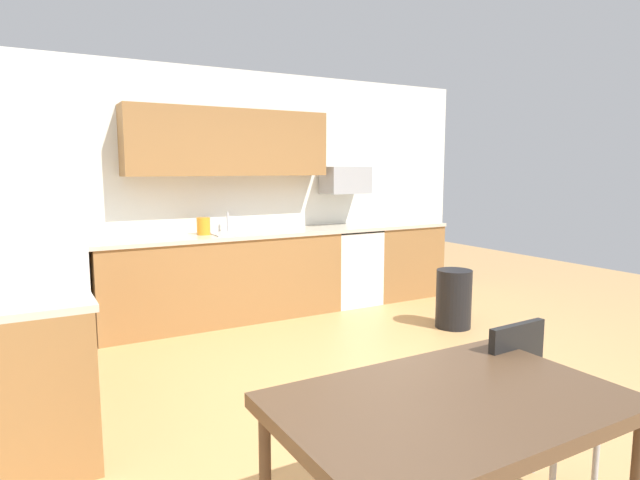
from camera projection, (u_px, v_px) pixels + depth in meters
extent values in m
plane|color=tan|center=(386.00, 388.00, 3.98)|extent=(12.00, 12.00, 0.00)
cube|color=silver|center=(249.00, 193.00, 6.09)|extent=(5.80, 0.10, 2.70)
cube|color=olive|center=(223.00, 280.00, 5.68)|extent=(2.60, 0.60, 0.90)
cube|color=olive|center=(400.00, 261.00, 6.85)|extent=(0.95, 0.60, 0.90)
cube|color=olive|center=(30.00, 350.00, 3.48)|extent=(0.60, 2.00, 0.90)
cube|color=beige|center=(261.00, 234.00, 5.84)|extent=(4.80, 0.64, 0.04)
cube|color=beige|center=(24.00, 280.00, 3.42)|extent=(0.64, 2.00, 0.04)
cube|color=olive|center=(229.00, 143.00, 5.68)|extent=(2.20, 0.34, 0.70)
cube|color=white|center=(37.00, 246.00, 4.70)|extent=(0.76, 0.70, 1.89)
cube|color=white|center=(349.00, 267.00, 6.47)|extent=(0.60, 0.60, 0.88)
cube|color=black|center=(349.00, 230.00, 6.41)|extent=(0.60, 0.60, 0.03)
cube|color=#9EA0A5|center=(345.00, 180.00, 6.41)|extent=(0.54, 0.36, 0.32)
cube|color=#A5A8AD|center=(234.00, 239.00, 5.69)|extent=(0.48, 0.40, 0.14)
cylinder|color=#B2B5BA|center=(228.00, 223.00, 5.82)|extent=(0.02, 0.02, 0.24)
cube|color=brown|center=(451.00, 405.00, 2.12)|extent=(1.40, 0.90, 0.06)
cylinder|color=brown|center=(488.00, 415.00, 2.82)|extent=(0.05, 0.05, 0.66)
cube|color=black|center=(545.00, 413.00, 2.59)|extent=(0.42, 0.42, 0.05)
cube|color=black|center=(516.00, 362.00, 2.71)|extent=(0.38, 0.06, 0.40)
cylinder|color=#B2B2B7|center=(595.00, 464.00, 2.57)|extent=(0.03, 0.03, 0.42)
cylinder|color=#B2B2B7|center=(491.00, 453.00, 2.67)|extent=(0.03, 0.03, 0.42)
cylinder|color=#B2B2B7|center=(534.00, 435.00, 2.85)|extent=(0.03, 0.03, 0.42)
cylinder|color=black|center=(454.00, 299.00, 5.48)|extent=(0.36, 0.36, 0.60)
cylinder|color=orange|center=(204.00, 227.00, 5.56)|extent=(0.14, 0.14, 0.20)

